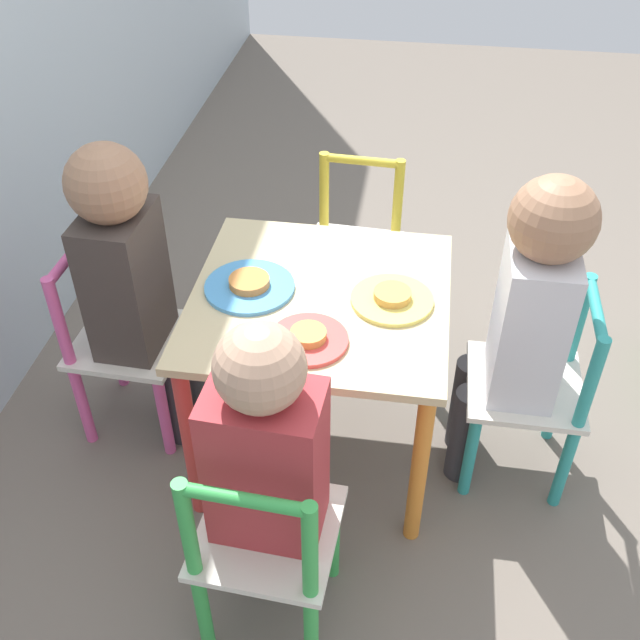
# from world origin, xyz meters

# --- Properties ---
(ground_plane) EXTENTS (6.00, 6.00, 0.00)m
(ground_plane) POSITION_xyz_m (0.00, 0.00, 0.00)
(ground_plane) COLOR #6B6056
(kids_table) EXTENTS (0.56, 0.56, 0.47)m
(kids_table) POSITION_xyz_m (0.00, 0.00, 0.40)
(kids_table) COLOR beige
(kids_table) RESTS_ON ground_plane
(chair_green) EXTENTS (0.27, 0.27, 0.51)m
(chair_green) POSITION_xyz_m (-0.50, 0.03, 0.25)
(chair_green) COLOR silver
(chair_green) RESTS_ON ground_plane
(chair_teal) EXTENTS (0.26, 0.26, 0.51)m
(chair_teal) POSITION_xyz_m (-0.00, -0.50, 0.25)
(chair_teal) COLOR silver
(chair_teal) RESTS_ON ground_plane
(chair_pink) EXTENTS (0.27, 0.27, 0.51)m
(chair_pink) POSITION_xyz_m (0.02, 0.50, 0.25)
(chair_pink) COLOR silver
(chair_pink) RESTS_ON ground_plane
(chair_yellow) EXTENTS (0.27, 0.27, 0.51)m
(chair_yellow) POSITION_xyz_m (0.50, -0.03, 0.25)
(chair_yellow) COLOR silver
(chair_yellow) RESTS_ON ground_plane
(child_left) EXTENTS (0.21, 0.21, 0.74)m
(child_left) POSITION_xyz_m (-0.43, 0.03, 0.44)
(child_left) COLOR #38383D
(child_left) RESTS_ON ground_plane
(child_front) EXTENTS (0.20, 0.22, 0.79)m
(child_front) POSITION_xyz_m (-0.00, -0.44, 0.48)
(child_front) COLOR #38383D
(child_front) RESTS_ON ground_plane
(child_back) EXTENTS (0.21, 0.22, 0.79)m
(child_back) POSITION_xyz_m (0.02, 0.44, 0.48)
(child_back) COLOR #38383D
(child_back) RESTS_ON ground_plane
(plate_left) EXTENTS (0.16, 0.16, 0.03)m
(plate_left) POSITION_xyz_m (-0.16, 0.00, 0.48)
(plate_left) COLOR #E54C47
(plate_left) RESTS_ON kids_table
(plate_front) EXTENTS (0.18, 0.18, 0.03)m
(plate_front) POSITION_xyz_m (-0.00, -0.16, 0.48)
(plate_front) COLOR #EADB66
(plate_front) RESTS_ON kids_table
(plate_back) EXTENTS (0.20, 0.20, 0.03)m
(plate_back) POSITION_xyz_m (0.00, 0.16, 0.48)
(plate_back) COLOR #4C9EE0
(plate_back) RESTS_ON kids_table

